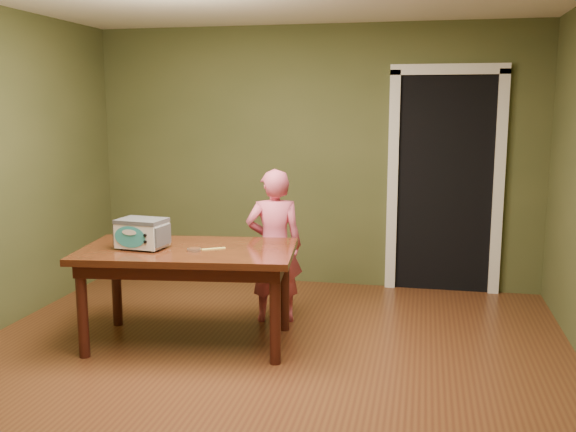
{
  "coord_description": "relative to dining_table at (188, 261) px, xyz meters",
  "views": [
    {
      "loc": [
        1.1,
        -3.88,
        1.81
      ],
      "look_at": [
        0.06,
        1.0,
        0.95
      ],
      "focal_mm": 40.0,
      "sensor_mm": 36.0,
      "label": 1
    }
  ],
  "objects": [
    {
      "name": "dining_table",
      "position": [
        0.0,
        0.0,
        0.0
      ],
      "size": [
        1.7,
        1.09,
        0.75
      ],
      "rotation": [
        0.0,
        0.0,
        0.12
      ],
      "color": "#3B190D",
      "rests_on": "floor"
    },
    {
      "name": "room_shell",
      "position": [
        0.63,
        -0.58,
        1.06
      ],
      "size": [
        4.52,
        5.02,
        2.61
      ],
      "color": "#4F532C",
      "rests_on": "ground"
    },
    {
      "name": "child",
      "position": [
        0.52,
        0.66,
        -0.0
      ],
      "size": [
        0.54,
        0.42,
        1.3
      ],
      "primitive_type": "imported",
      "rotation": [
        0.0,
        0.0,
        3.4
      ],
      "color": "#E25D7D",
      "rests_on": "floor"
    },
    {
      "name": "spatula",
      "position": [
        0.2,
        -0.0,
        0.1
      ],
      "size": [
        0.16,
        0.12,
        0.01
      ],
      "primitive_type": "cube",
      "rotation": [
        0.0,
        0.0,
        0.57
      ],
      "color": "#F8EF6C",
      "rests_on": "dining_table"
    },
    {
      "name": "toy_oven",
      "position": [
        -0.33,
        -0.09,
        0.22
      ],
      "size": [
        0.39,
        0.29,
        0.23
      ],
      "rotation": [
        0.0,
        0.0,
        -0.12
      ],
      "color": "#4C4F54",
      "rests_on": "dining_table"
    },
    {
      "name": "floor",
      "position": [
        0.63,
        -0.58,
        -0.65
      ],
      "size": [
        5.0,
        5.0,
        0.0
      ],
      "primitive_type": "plane",
      "color": "brown",
      "rests_on": "ground"
    },
    {
      "name": "doorway",
      "position": [
        1.93,
        2.2,
        0.41
      ],
      "size": [
        1.1,
        0.66,
        2.25
      ],
      "color": "black",
      "rests_on": "ground"
    },
    {
      "name": "baking_pan",
      "position": [
        0.08,
        -0.09,
        0.11
      ],
      "size": [
        0.1,
        0.1,
        0.02
      ],
      "color": "silver",
      "rests_on": "dining_table"
    }
  ]
}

